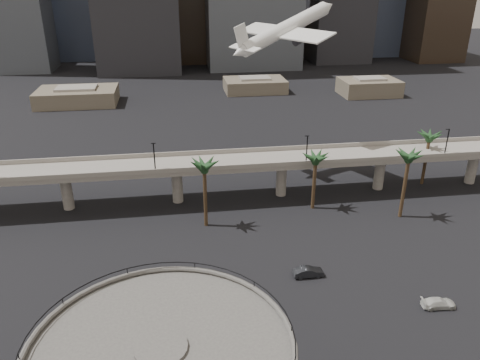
{
  "coord_description": "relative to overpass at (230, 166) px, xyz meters",
  "views": [
    {
      "loc": [
        -10.85,
        -33.66,
        43.94
      ],
      "look_at": [
        -1.83,
        28.0,
        16.18
      ],
      "focal_mm": 35.0,
      "sensor_mm": 36.0,
      "label": 1
    }
  ],
  "objects": [
    {
      "name": "overpass",
      "position": [
        0.0,
        0.0,
        0.0
      ],
      "size": [
        130.0,
        9.3,
        14.7
      ],
      "color": "gray",
      "rests_on": "ground"
    },
    {
      "name": "palm_trees",
      "position": [
        21.48,
        -7.53,
        3.96
      ],
      "size": [
        54.4,
        18.4,
        14.0
      ],
      "color": "#422E1C",
      "rests_on": "ground"
    },
    {
      "name": "low_buildings",
      "position": [
        6.89,
        87.3,
        -4.48
      ],
      "size": [
        135.0,
        27.5,
        6.8
      ],
      "color": "#655C4A",
      "rests_on": "ground"
    },
    {
      "name": "airborne_jet",
      "position": [
        15.0,
        18.0,
        24.91
      ],
      "size": [
        27.97,
        26.12,
        12.06
      ],
      "rotation": [
        0.0,
        -0.3,
        0.5
      ],
      "color": "white",
      "rests_on": "ground"
    },
    {
      "name": "car_a",
      "position": [
        -3.97,
        -34.14,
        -6.54
      ],
      "size": [
        5.06,
        3.1,
        1.61
      ],
      "primitive_type": "imported",
      "rotation": [
        0.0,
        0.0,
        1.3
      ],
      "color": "maroon",
      "rests_on": "ground"
    },
    {
      "name": "car_b",
      "position": [
        8.67,
        -29.6,
        -6.54
      ],
      "size": [
        4.89,
        1.77,
        1.6
      ],
      "primitive_type": "imported",
      "rotation": [
        0.0,
        0.0,
        1.59
      ],
      "color": "black",
      "rests_on": "ground"
    },
    {
      "name": "car_c",
      "position": [
        25.04,
        -39.52,
        -6.63
      ],
      "size": [
        5.04,
        2.34,
        1.43
      ],
      "primitive_type": "imported",
      "rotation": [
        0.0,
        0.0,
        1.5
      ],
      "color": "silver",
      "rests_on": "ground"
    }
  ]
}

